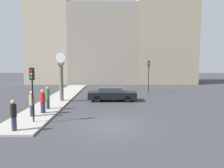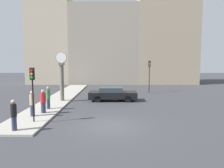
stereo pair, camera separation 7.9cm
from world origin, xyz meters
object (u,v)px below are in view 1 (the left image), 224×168
Objects in this scene: pedestrian_tan_coat at (32,103)px; pedestrian_green_hoodie at (48,98)px; traffic_light_near at (33,83)px; street_clock at (62,78)px; traffic_light_far at (149,70)px; pedestrian_red_top at (43,101)px; pedestrian_black_jacket at (14,115)px; sedan_car at (112,94)px.

pedestrian_green_hoodie is at bearing 80.29° from pedestrian_tan_coat.
traffic_light_near is 0.73× the size of street_clock.
street_clock is (-9.42, -6.01, -0.49)m from traffic_light_far.
traffic_light_far is at bearing 54.79° from traffic_light_near.
pedestrian_red_top is 0.97× the size of pedestrian_green_hoodie.
pedestrian_black_jacket is (-0.44, -1.77, -1.58)m from traffic_light_near.
street_clock is at bearing -173.77° from sedan_car.
pedestrian_tan_coat is (-10.07, -12.05, -1.84)m from traffic_light_far.
street_clock is 5.25m from pedestrian_red_top.
sedan_car is 7.57m from pedestrian_red_top.
traffic_light_near is 1.91× the size of pedestrian_green_hoodie.
pedestrian_red_top reaches higher than pedestrian_black_jacket.
pedestrian_red_top is at bearing -88.36° from pedestrian_green_hoodie.
pedestrian_tan_coat is at bearing 92.69° from pedestrian_black_jacket.
traffic_light_near is at bearing -90.53° from street_clock.
pedestrian_tan_coat is 3.16m from pedestrian_black_jacket.
traffic_light_far is at bearing 45.10° from pedestrian_green_hoodie.
traffic_light_near is at bearing -87.21° from pedestrian_green_hoodie.
traffic_light_far is (4.54, 5.48, 2.15)m from sedan_car.
traffic_light_near reaches higher than pedestrian_green_hoodie.
pedestrian_green_hoodie is (-0.18, 3.74, -1.55)m from traffic_light_near.
pedestrian_tan_coat is 1.03× the size of pedestrian_black_jacket.
pedestrian_green_hoodie is (0.25, 5.51, 0.03)m from pedestrian_black_jacket.
pedestrian_black_jacket is at bearing -94.05° from pedestrian_red_top.
sedan_car is at bearing 6.23° from street_clock.
traffic_light_far is 2.26× the size of pedestrian_tan_coat.
pedestrian_red_top is at bearing -92.40° from street_clock.
sedan_car is 2.64× the size of pedestrian_green_hoodie.
sedan_car is 2.72× the size of pedestrian_red_top.
sedan_car is 6.65m from pedestrian_green_hoodie.
pedestrian_red_top is (-9.63, -11.07, -1.87)m from traffic_light_far.
street_clock is 6.22m from pedestrian_tan_coat.
sedan_car is at bearing 61.04° from pedestrian_black_jacket.
traffic_light_far is at bearing 50.11° from pedestrian_tan_coat.
traffic_light_near is at bearing -121.86° from sedan_car.
pedestrian_red_top is at bearing -131.01° from traffic_light_far.
pedestrian_red_top is (-0.14, 2.37, -1.60)m from traffic_light_near.
pedestrian_black_jacket is (-9.92, -15.21, -1.85)m from traffic_light_far.
traffic_light_near is 2.86m from pedestrian_red_top.
pedestrian_green_hoodie is (-5.13, -4.22, 0.32)m from sedan_car.
pedestrian_green_hoodie reaches higher than pedestrian_tan_coat.
street_clock is at bearing 89.47° from traffic_light_near.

